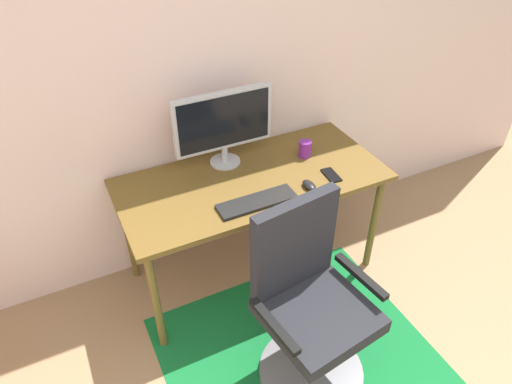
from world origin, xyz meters
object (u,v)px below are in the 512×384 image
object	(u,v)px
keyboard	(257,202)
cell_phone	(331,175)
desk	(252,187)
office_chair	(309,316)
monitor	(223,123)
computer_mouse	(309,185)
coffee_cup	(305,149)

from	to	relation	value
keyboard	cell_phone	size ratio (longest dim) A/B	3.07
desk	office_chair	bearing A→B (deg)	-95.11
desk	cell_phone	xyz separation A→B (m)	(0.41, -0.18, 0.07)
monitor	desk	bearing A→B (deg)	-70.21
monitor	cell_phone	distance (m)	0.68
keyboard	computer_mouse	distance (m)	0.32
cell_phone	office_chair	world-z (taller)	office_chair
desk	monitor	bearing A→B (deg)	109.79
monitor	computer_mouse	size ratio (longest dim) A/B	5.59
monitor	cell_phone	bearing A→B (deg)	-39.00
desk	monitor	world-z (taller)	monitor
coffee_cup	office_chair	xyz separation A→B (m)	(-0.45, -0.83, -0.37)
coffee_cup	keyboard	bearing A→B (deg)	-148.38
monitor	office_chair	xyz separation A→B (m)	(0.01, -0.98, -0.58)
computer_mouse	coffee_cup	size ratio (longest dim) A/B	1.03
coffee_cup	office_chair	bearing A→B (deg)	-118.47
cell_phone	coffee_cup	bearing A→B (deg)	101.57
keyboard	coffee_cup	bearing A→B (deg)	31.62
office_chair	monitor	bearing A→B (deg)	82.82
computer_mouse	monitor	bearing A→B (deg)	125.69
office_chair	desk	bearing A→B (deg)	77.30
office_chair	coffee_cup	bearing A→B (deg)	53.93
desk	office_chair	world-z (taller)	office_chair
computer_mouse	coffee_cup	distance (m)	0.33
cell_phone	office_chair	distance (m)	0.82
desk	cell_phone	distance (m)	0.46
monitor	coffee_cup	size ratio (longest dim) A/B	5.77
computer_mouse	coffee_cup	bearing A→B (deg)	63.33
monitor	office_chair	size ratio (longest dim) A/B	0.56
keyboard	coffee_cup	xyz separation A→B (m)	(0.46, 0.29, 0.04)
computer_mouse	cell_phone	size ratio (longest dim) A/B	0.74
keyboard	computer_mouse	bearing A→B (deg)	-0.89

